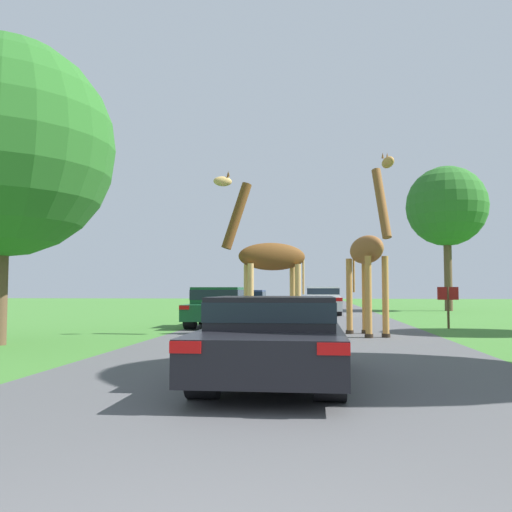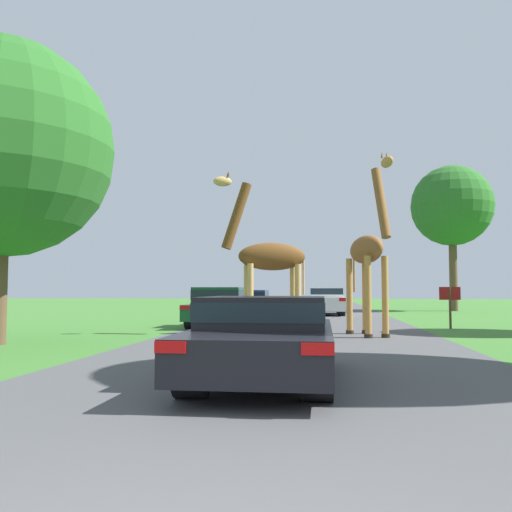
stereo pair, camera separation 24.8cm
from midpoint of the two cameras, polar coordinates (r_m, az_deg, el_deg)
name	(u,v)px [view 2 (the right image)]	position (r m, az deg, el deg)	size (l,w,h in m)	color
road	(312,312)	(31.85, 6.09, -5.93)	(7.85, 120.00, 0.00)	#4C4C4F
giraffe_near_road	(267,258)	(16.42, 1.60, -0.26)	(2.84, 1.37, 4.88)	tan
giraffe_companion	(368,254)	(15.89, 12.13, 0.17)	(1.27, 2.76, 5.02)	#B77F3D
car_lead_maroon	(265,335)	(7.87, 1.87, -8.34)	(1.89, 4.37, 1.22)	black
car_queue_right	(219,306)	(19.47, -3.51, -5.24)	(1.84, 4.00, 1.41)	#144C28
car_queue_left	(327,300)	(29.22, 7.69, -4.61)	(1.84, 4.61, 1.47)	silver
car_far_ahead	(248,304)	(24.76, -0.53, -5.02)	(1.89, 3.93, 1.31)	navy
tree_left_edge	(452,206)	(36.57, 20.10, 4.94)	(5.08, 5.08, 9.18)	brown
tree_centre_back	(3,149)	(14.87, -24.69, 10.22)	(5.37, 5.37, 7.48)	brown
sign_post	(450,299)	(19.65, 20.08, -4.32)	(0.70, 0.08, 1.42)	#4C3823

